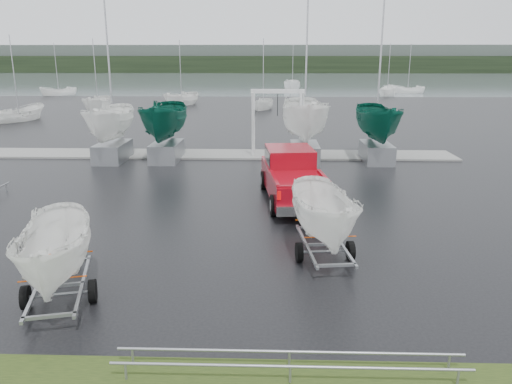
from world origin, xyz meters
The scene contains 22 objects.
ground_plane centered at (0.00, 0.00, 0.00)m, with size 120.00×120.00×0.00m, color black.
lake centered at (0.00, 100.00, -0.01)m, with size 300.00×300.00×0.00m, color slate.
dock centered at (0.00, 13.00, 0.05)m, with size 30.00×3.00×0.12m, color gray.
treeline centered at (0.00, 170.00, 3.00)m, with size 300.00×8.00×6.00m, color black.
far_hill centered at (0.00, 178.00, 5.00)m, with size 300.00×6.00×10.00m, color #4C5651.
pickup_truck centered at (4.49, 3.15, 1.12)m, with size 2.93×6.64×2.14m.
trailer_hitched centered at (5.25, -3.55, 2.82)m, with size 1.97×3.71×5.21m.
trailer_parked centered at (-1.76, -6.64, 2.72)m, with size 2.09×3.78×5.02m.
boat_hoist centered at (3.94, 13.00, 2.67)m, with size 3.30×2.18×4.12m.
keelboat_0 centered at (-5.91, 11.00, 3.55)m, with size 2.25×3.20×10.41m.
keelboat_1 centered at (-2.71, 11.20, 3.80)m, with size 2.40×3.20×7.47m.
keelboat_2 centered at (5.54, 11.00, 4.27)m, with size 2.68×3.20×10.86m.
keelboat_3 centered at (9.82, 11.30, 3.64)m, with size 2.30×3.20×10.47m.
mast_rack_2 centered at (4.00, -9.50, 0.35)m, with size 7.00×0.56×0.06m.
moored_boat_0 centered at (-16.94, 40.62, 0.01)m, with size 2.48×2.55×11.26m.
moored_boat_1 centered at (-7.95, 45.86, 0.00)m, with size 3.47×3.51×11.53m.
moored_boat_2 centered at (2.55, 41.05, 0.01)m, with size 2.42×2.46×10.67m.
moored_boat_3 centered at (21.82, 62.80, 0.01)m, with size 3.06×3.10×11.14m.
moored_boat_4 centered at (-30.30, 61.25, 0.01)m, with size 3.04×3.02×10.85m.
moored_boat_5 centered at (7.30, 76.20, 0.00)m, with size 3.30×3.36×11.92m.
moored_boat_6 centered at (-20.88, 29.58, 0.01)m, with size 2.97×3.00×11.03m.
moored_boat_7 centered at (26.26, 67.59, 0.01)m, with size 2.41×2.37×10.81m.
Camera 1 is at (3.61, -18.10, 6.11)m, focal length 35.00 mm.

